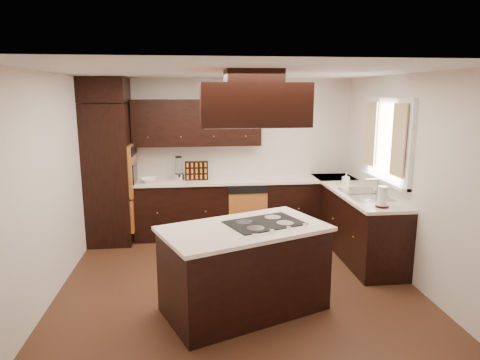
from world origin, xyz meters
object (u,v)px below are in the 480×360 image
at_px(island, 244,270).
at_px(range_hood, 253,104).
at_px(oven_column, 109,174).
at_px(spice_rack, 197,171).

height_order(island, range_hood, range_hood).
bearing_deg(oven_column, island, -53.30).
distance_m(oven_column, range_hood, 3.13).
height_order(oven_column, range_hood, range_hood).
height_order(range_hood, spice_rack, range_hood).
relative_size(oven_column, range_hood, 2.02).
bearing_deg(range_hood, island, -128.26).
xyz_separation_m(range_hood, spice_rack, (-0.56, 2.35, -1.09)).
height_order(oven_column, island, oven_column).
xyz_separation_m(island, range_hood, (0.10, 0.13, 1.72)).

